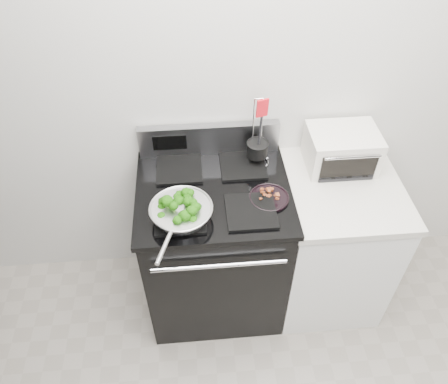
{
  "coord_description": "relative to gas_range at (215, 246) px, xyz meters",
  "views": [
    {
      "loc": [
        -0.38,
        -0.17,
        2.5
      ],
      "look_at": [
        -0.25,
        1.36,
        0.98
      ],
      "focal_mm": 35.0,
      "sensor_mm": 36.0,
      "label": 1
    }
  ],
  "objects": [
    {
      "name": "bacon_plate",
      "position": [
        0.27,
        -0.09,
        0.48
      ],
      "size": [
        0.2,
        0.2,
        0.04
      ],
      "rotation": [
        0.0,
        0.0,
        0.05
      ],
      "color": "black",
      "rests_on": "gas_range"
    },
    {
      "name": "toaster_oven",
      "position": [
        0.7,
        0.17,
        0.54
      ],
      "size": [
        0.37,
        0.28,
        0.21
      ],
      "rotation": [
        0.0,
        0.0,
        -0.0
      ],
      "color": "silver",
      "rests_on": "counter"
    },
    {
      "name": "broccoli_pile",
      "position": [
        -0.16,
        -0.18,
        0.53
      ],
      "size": [
        0.24,
        0.24,
        0.08
      ],
      "primitive_type": null,
      "color": "black",
      "rests_on": "skillet"
    },
    {
      "name": "skillet",
      "position": [
        -0.16,
        -0.19,
        0.51
      ],
      "size": [
        0.3,
        0.46,
        0.06
      ],
      "rotation": [
        0.0,
        0.0,
        -0.33
      ],
      "color": "silver",
      "rests_on": "gas_range"
    },
    {
      "name": "back_wall",
      "position": [
        0.3,
        0.34,
        0.86
      ],
      "size": [
        4.0,
        0.02,
        2.7
      ],
      "primitive_type": "cube",
      "color": "silver",
      "rests_on": "ground"
    },
    {
      "name": "gas_range",
      "position": [
        0.0,
        0.0,
        0.0
      ],
      "size": [
        0.79,
        0.69,
        1.13
      ],
      "color": "black",
      "rests_on": "floor"
    },
    {
      "name": "utensil_holder",
      "position": [
        0.25,
        0.19,
        0.53
      ],
      "size": [
        0.13,
        0.13,
        0.41
      ],
      "rotation": [
        0.0,
        0.0,
        0.27
      ],
      "color": "silver",
      "rests_on": "gas_range"
    },
    {
      "name": "counter",
      "position": [
        0.68,
        -0.0,
        -0.03
      ],
      "size": [
        0.62,
        0.68,
        0.92
      ],
      "color": "white",
      "rests_on": "floor"
    }
  ]
}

